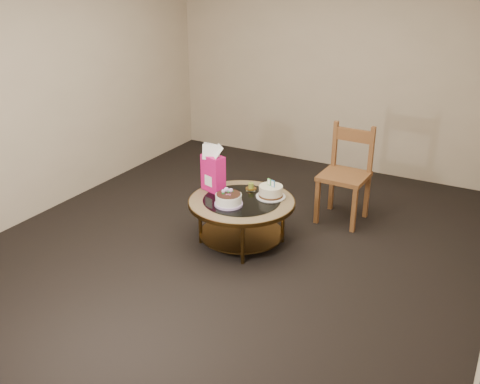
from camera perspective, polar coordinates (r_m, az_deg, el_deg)
The scene contains 8 objects.
ground at distance 5.27m, azimuth 0.17°, elevation -5.35°, with size 5.00×5.00×0.00m, color black.
room_walls at distance 4.73m, azimuth 0.19°, elevation 11.25°, with size 4.52×5.02×2.61m.
coffee_table at distance 5.10m, azimuth 0.18°, elevation -1.63°, with size 1.02×1.02×0.46m.
decorated_cake at distance 4.94m, azimuth -1.23°, elevation -0.85°, with size 0.26×0.26×0.15m.
cream_cake at distance 5.11m, azimuth 3.31°, elevation 0.04°, with size 0.28×0.28×0.18m.
gift_bag at distance 5.20m, azimuth -2.89°, elevation 2.54°, with size 0.26×0.22×0.47m.
pillar_candle at distance 5.28m, azimuth 1.18°, elevation 0.50°, with size 0.12×0.12×0.08m.
dining_chair at distance 5.65m, azimuth 11.21°, elevation 1.92°, with size 0.48×0.48×1.01m.
Camera 1 is at (2.22, -4.06, 2.54)m, focal length 40.00 mm.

